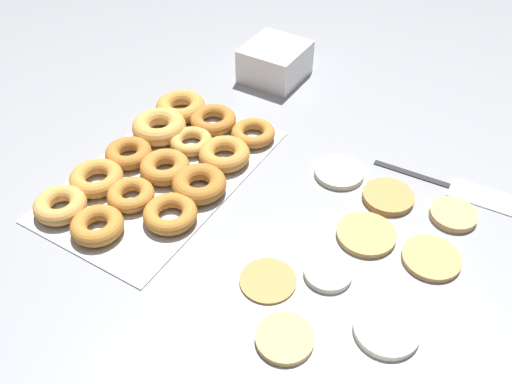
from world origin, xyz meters
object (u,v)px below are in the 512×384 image
(pancake_2, at_px, (453,215))
(pancake_5, at_px, (431,258))
(pancake_4, at_px, (285,338))
(pancake_7, at_px, (386,330))
(donut_tray, at_px, (165,161))
(pancake_8, at_px, (366,235))
(pancake_0, at_px, (388,197))
(spatula, at_px, (467,191))
(pancake_6, at_px, (339,172))
(pancake_1, at_px, (328,273))
(container_stack, at_px, (275,62))
(pancake_3, at_px, (268,280))

(pancake_2, relative_size, pancake_5, 0.86)
(pancake_2, relative_size, pancake_4, 0.96)
(pancake_7, relative_size, donut_tray, 0.20)
(pancake_7, height_order, pancake_8, same)
(pancake_0, bearing_deg, pancake_4, -3.12)
(pancake_0, distance_m, spatula, 0.16)
(pancake_2, bearing_deg, pancake_6, -90.16)
(pancake_1, distance_m, container_stack, 0.65)
(pancake_1, relative_size, pancake_7, 0.80)
(pancake_6, xyz_separation_m, pancake_7, (0.30, 0.22, -0.00))
(pancake_4, bearing_deg, pancake_6, -166.96)
(pancake_3, xyz_separation_m, pancake_6, (-0.31, -0.01, 0.00))
(pancake_0, relative_size, pancake_2, 1.14)
(pancake_2, distance_m, pancake_6, 0.24)
(pancake_6, relative_size, pancake_7, 0.98)
(pancake_3, bearing_deg, pancake_2, 144.49)
(pancake_8, xyz_separation_m, container_stack, (-0.40, -0.42, 0.04))
(pancake_1, relative_size, pancake_5, 0.81)
(pancake_7, bearing_deg, pancake_0, -159.44)
(spatula, bearing_deg, container_stack, 159.05)
(pancake_0, distance_m, pancake_2, 0.12)
(pancake_2, distance_m, pancake_4, 0.42)
(pancake_4, height_order, pancake_7, pancake_7)
(pancake_0, relative_size, pancake_8, 0.92)
(pancake_5, bearing_deg, pancake_7, -4.59)
(pancake_6, distance_m, pancake_8, 0.17)
(pancake_5, distance_m, donut_tray, 0.55)
(pancake_7, xyz_separation_m, container_stack, (-0.57, -0.52, 0.04))
(pancake_3, relative_size, pancake_4, 1.06)
(pancake_5, height_order, pancake_6, pancake_6)
(pancake_4, xyz_separation_m, spatula, (-0.48, 0.15, -0.00))
(pancake_5, relative_size, pancake_8, 0.95)
(pancake_5, bearing_deg, donut_tray, -85.62)
(pancake_3, distance_m, spatula, 0.46)
(pancake_3, height_order, pancake_7, pancake_7)
(pancake_5, xyz_separation_m, pancake_6, (-0.12, -0.23, 0.00))
(pancake_8, height_order, container_stack, container_stack)
(pancake_4, relative_size, container_stack, 0.61)
(pancake_0, distance_m, donut_tray, 0.46)
(pancake_2, distance_m, container_stack, 0.60)
(container_stack, bearing_deg, pancake_3, 28.77)
(pancake_1, relative_size, pancake_3, 0.86)
(pancake_3, bearing_deg, pancake_5, 130.43)
(pancake_3, height_order, pancake_4, pancake_4)
(pancake_5, bearing_deg, pancake_2, 179.01)
(pancake_7, bearing_deg, spatula, 177.01)
(pancake_6, distance_m, donut_tray, 0.36)
(pancake_5, height_order, pancake_7, pancake_7)
(pancake_1, distance_m, pancake_8, 0.12)
(container_stack, bearing_deg, pancake_8, 46.54)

